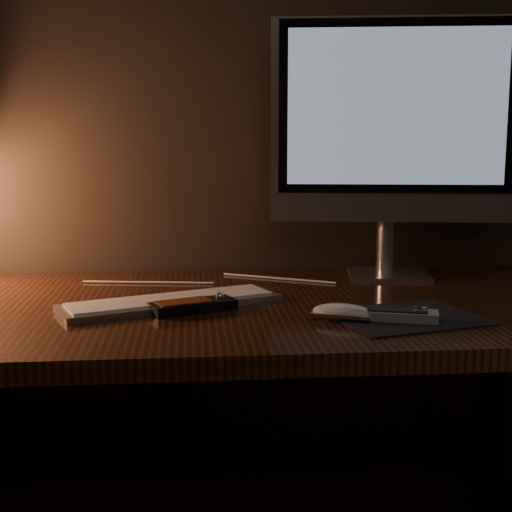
{
  "coord_description": "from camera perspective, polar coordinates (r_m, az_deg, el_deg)",
  "views": [
    {
      "loc": [
        -0.11,
        0.4,
        1.09
      ],
      "look_at": [
        0.02,
        1.73,
        0.87
      ],
      "focal_mm": 50.0,
      "sensor_mm": 36.0,
      "label": 1
    }
  ],
  "objects": [
    {
      "name": "monitor",
      "position": [
        1.77,
        10.96,
        10.17
      ],
      "size": [
        0.59,
        0.2,
        0.62
      ],
      "rotation": [
        0.0,
        0.0,
        -0.16
      ],
      "color": "silver",
      "rests_on": "desk"
    },
    {
      "name": "keyboard",
      "position": [
        1.47,
        -6.83,
        -3.65
      ],
      "size": [
        0.46,
        0.28,
        0.02
      ],
      "primitive_type": "cube",
      "rotation": [
        0.0,
        0.0,
        0.38
      ],
      "color": "silver",
      "rests_on": "desk"
    },
    {
      "name": "mousepad",
      "position": [
        1.39,
        11.9,
        -4.81
      ],
      "size": [
        0.32,
        0.28,
        0.0
      ],
      "primitive_type": "cube",
      "rotation": [
        0.0,
        0.0,
        0.26
      ],
      "color": "black",
      "rests_on": "desk"
    },
    {
      "name": "papers",
      "position": [
        1.48,
        -10.43,
        -3.88
      ],
      "size": [
        0.13,
        0.1,
        0.01
      ],
      "primitive_type": "cube",
      "rotation": [
        0.0,
        0.0,
        -0.18
      ],
      "color": "white",
      "rests_on": "desk"
    },
    {
      "name": "media_remote",
      "position": [
        1.42,
        -5.05,
        -3.96
      ],
      "size": [
        0.18,
        0.12,
        0.03
      ],
      "rotation": [
        0.0,
        0.0,
        0.39
      ],
      "color": "black",
      "rests_on": "desk"
    },
    {
      "name": "mouse",
      "position": [
        1.36,
        6.9,
        -4.63
      ],
      "size": [
        0.13,
        0.1,
        0.02
      ],
      "primitive_type": "ellipsoid",
      "rotation": [
        0.0,
        0.0,
        -0.38
      ],
      "color": "white",
      "rests_on": "desk"
    },
    {
      "name": "desk",
      "position": [
        1.6,
        -1.22,
        -7.64
      ],
      "size": [
        1.6,
        0.75,
        0.75
      ],
      "color": "#3D1E0E",
      "rests_on": "ground"
    },
    {
      "name": "tv_remote",
      "position": [
        1.36,
        10.09,
        -4.63
      ],
      "size": [
        0.21,
        0.11,
        0.03
      ],
      "rotation": [
        0.0,
        0.0,
        -0.31
      ],
      "color": "#9B9EA1",
      "rests_on": "desk"
    },
    {
      "name": "cable",
      "position": [
        1.7,
        -3.36,
        -2.03
      ],
      "size": [
        0.57,
        0.22,
        0.01
      ],
      "primitive_type": "cylinder",
      "rotation": [
        0.0,
        1.57,
        -0.36
      ],
      "color": "white",
      "rests_on": "desk"
    }
  ]
}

